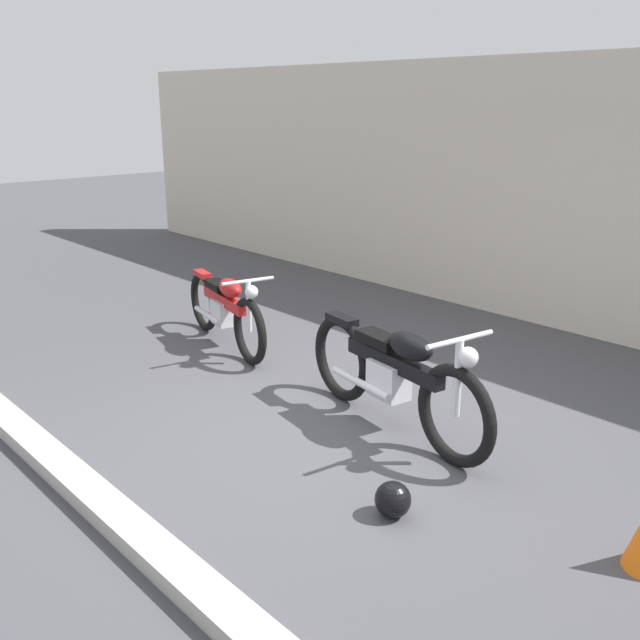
{
  "coord_description": "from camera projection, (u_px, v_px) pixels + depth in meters",
  "views": [
    {
      "loc": [
        3.8,
        -3.51,
        2.6
      ],
      "look_at": [
        -1.04,
        0.91,
        0.55
      ],
      "focal_mm": 39.84,
      "sensor_mm": 36.0,
      "label": 1
    }
  ],
  "objects": [
    {
      "name": "curb_strip",
      "position": [
        114.0,
        515.0,
        4.53
      ],
      "size": [
        18.0,
        0.24,
        0.12
      ],
      "primitive_type": "cube",
      "color": "#B7B2A8",
      "rests_on": "ground_plane"
    },
    {
      "name": "helmet",
      "position": [
        393.0,
        499.0,
        4.59
      ],
      "size": [
        0.24,
        0.24,
        0.24
      ],
      "primitive_type": "sphere",
      "color": "black",
      "rests_on": "ground_plane"
    },
    {
      "name": "building_wall",
      "position": [
        594.0,
        198.0,
        7.88
      ],
      "size": [
        18.0,
        0.3,
        3.09
      ],
      "primitive_type": "cube",
      "color": "beige",
      "rests_on": "ground_plane"
    },
    {
      "name": "motorcycle_black",
      "position": [
        394.0,
        374.0,
        5.71
      ],
      "size": [
        2.21,
        0.64,
        1.0
      ],
      "rotation": [
        0.0,
        0.0,
        -0.15
      ],
      "color": "black",
      "rests_on": "ground_plane"
    },
    {
      "name": "ground_plane",
      "position": [
        324.0,
        436.0,
        5.71
      ],
      "size": [
        40.0,
        40.0,
        0.0
      ],
      "primitive_type": "plane",
      "color": "#47474C"
    },
    {
      "name": "motorcycle_red",
      "position": [
        225.0,
        308.0,
        7.68
      ],
      "size": [
        1.96,
        0.67,
        0.89
      ],
      "rotation": [
        0.0,
        0.0,
        -0.22
      ],
      "color": "black",
      "rests_on": "ground_plane"
    }
  ]
}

